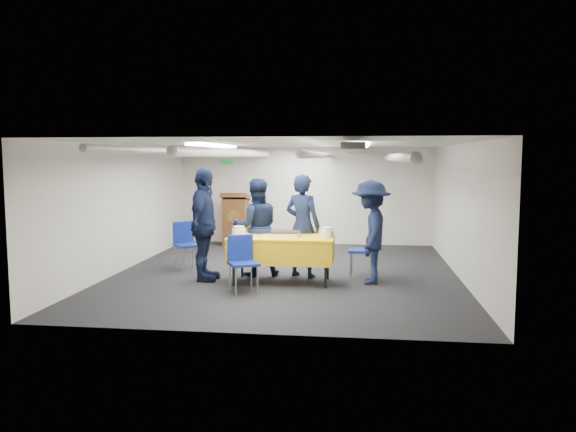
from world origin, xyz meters
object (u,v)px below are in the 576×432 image
Objects in this scene: chair_left at (186,240)px; sailor_a at (303,226)px; sailor_b at (256,227)px; chair_near at (242,257)px; podium at (236,219)px; chair_right at (366,246)px; sailor_c at (204,225)px; sheet_cake at (285,233)px; serving_table at (282,249)px; sailor_d at (370,232)px.

sailor_a is (2.22, -0.43, 0.36)m from chair_left.
chair_near is at bearing 73.03° from sailor_b.
podium reaches higher than chair_right.
sailor_a is at bearing -59.87° from podium.
sailor_a is at bearing -72.39° from sailor_c.
sheet_cake is 2.18m from chair_left.
podium is 0.70× the size of sailor_a.
chair_right is at bearing -4.67° from chair_left.
chair_left is (-1.98, 0.87, -0.28)m from sheet_cake.
sailor_a reaches higher than sheet_cake.
serving_table is at bearing 119.55° from sailor_b.
sailor_d reaches higher than podium.
sheet_cake is at bearing 40.82° from serving_table.
sailor_d is (2.76, 0.14, -0.10)m from sailor_c.
sailor_a is at bearing -171.83° from chair_right.
podium reaches higher than serving_table.
sailor_d is (1.97, -0.37, -0.00)m from sailor_b.
sheet_cake reaches higher than serving_table.
sailor_b is (-0.00, 1.21, 0.32)m from chair_near.
chair_near is at bearing -125.94° from serving_table.
sailor_c is at bearing -84.85° from sailor_d.
sheet_cake is at bearing -156.01° from chair_right.
sailor_c is (-0.79, 0.69, 0.41)m from chair_near.
podium is 3.83m from sailor_a.
sheet_cake is 4.10m from podium.
serving_table is 1.02× the size of sailor_d.
sailor_b is (-1.91, -0.15, 0.32)m from chair_right.
sailor_b is at bearing -16.59° from chair_left.
chair_near is 0.49× the size of sailor_a.
serving_table is 0.66m from sailor_a.
sheet_cake is 1.37m from sailor_c.
chair_left is 0.51× the size of sailor_b.
sailor_c is (-2.70, -0.66, 0.41)m from chair_right.
chair_left is at bearing -33.66° from sailor_b.
serving_table is at bearing -139.18° from sheet_cake.
sheet_cake is at bearing -87.02° from sailor_c.
sailor_d is at bearing 152.24° from sailor_b.
sailor_c reaches higher than sailor_d.
chair_near is 0.51× the size of sailor_b.
sailor_a is (0.30, 0.48, 0.33)m from serving_table.
sailor_b is at bearing 136.62° from serving_table.
podium is 0.74× the size of sailor_d.
serving_table is 0.26m from sheet_cake.
sailor_b reaches higher than podium.
sailor_c is at bearing -166.18° from chair_right.
sailor_a is 1.68m from sailor_c.
serving_table is 1.02× the size of sailor_b.
sheet_cake is 0.29× the size of sailor_b.
serving_table is 0.77m from sailor_b.
sailor_b is 2.00m from sailor_d.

